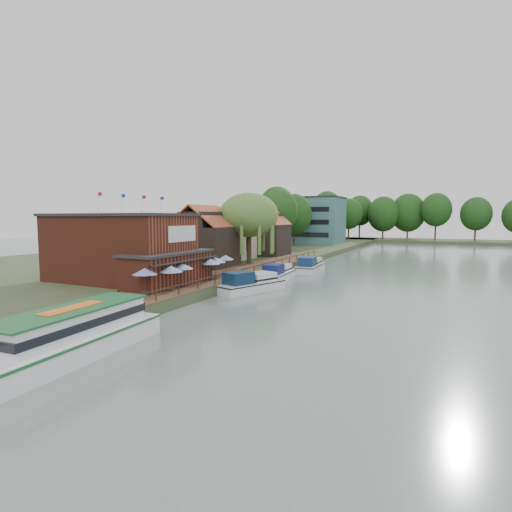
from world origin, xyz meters
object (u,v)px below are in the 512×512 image
at_px(tour_boat, 63,335).
at_px(swan, 145,325).
at_px(umbrella_3, 210,270).
at_px(cruiser_2, 310,264).
at_px(pub, 134,248).
at_px(umbrella_0, 145,282).
at_px(cruiser_0, 251,281).
at_px(willow, 249,229).
at_px(umbrella_5, 226,265).
at_px(cottage_b, 222,233).
at_px(hotel_block, 295,220).
at_px(umbrella_1, 171,279).
at_px(cottage_a, 204,236).
at_px(cottage_c, 266,232).
at_px(umbrella_4, 216,268).
at_px(cruiser_1, 278,271).
at_px(umbrella_2, 182,275).

bearing_deg(tour_boat, swan, 88.57).
distance_m(umbrella_3, cruiser_2, 20.13).
height_order(pub, umbrella_0, pub).
distance_m(cruiser_0, cruiser_2, 17.87).
height_order(willow, umbrella_5, willow).
bearing_deg(tour_boat, cottage_b, 105.14).
xyz_separation_m(willow, umbrella_5, (2.89, -11.82, -3.93)).
xyz_separation_m(umbrella_3, cruiser_2, (4.74, 19.53, -1.16)).
relative_size(hotel_block, willow, 2.44).
bearing_deg(umbrella_1, tour_boat, -75.58).
height_order(hotel_block, cottage_b, hotel_block).
relative_size(pub, cottage_a, 2.33).
xyz_separation_m(umbrella_0, swan, (4.33, -4.99, -2.07)).
height_order(cottage_c, cruiser_2, cottage_c).
distance_m(willow, umbrella_4, 15.59).
distance_m(pub, umbrella_0, 8.64).
relative_size(cruiser_0, tour_boat, 0.72).
bearing_deg(umbrella_5, cruiser_2, 70.07).
bearing_deg(cruiser_0, cruiser_2, 107.11).
xyz_separation_m(hotel_block, umbrella_0, (14.24, -76.48, -4.86)).
height_order(pub, cruiser_1, pub).
relative_size(umbrella_0, cruiser_2, 0.25).
xyz_separation_m(pub, swan, (10.57, -10.47, -4.43)).
distance_m(umbrella_0, swan, 6.93).
xyz_separation_m(umbrella_4, cruiser_2, (5.04, 17.95, -1.16)).
relative_size(umbrella_4, cruiser_2, 0.25).
bearing_deg(willow, cruiser_0, -62.62).
bearing_deg(cottage_a, pub, -86.19).
distance_m(hotel_block, cottage_a, 56.47).
bearing_deg(cruiser_1, umbrella_3, -112.78).
bearing_deg(tour_boat, umbrella_4, 96.04).
height_order(hotel_block, cruiser_2, hotel_block).
height_order(umbrella_5, tour_boat, umbrella_5).
distance_m(cottage_a, cottage_b, 10.44).
height_order(cottage_b, umbrella_5, cottage_b).
xyz_separation_m(cottage_b, cruiser_0, (15.07, -19.63, -4.12)).
distance_m(hotel_block, cottage_c, 37.90).
relative_size(willow, cruiser_0, 1.11).
distance_m(umbrella_2, swan, 10.47).
bearing_deg(cottage_c, cottage_b, -113.96).
height_order(willow, tour_boat, willow).
bearing_deg(cottage_b, cottage_a, -73.30).
distance_m(cottage_a, umbrella_0, 21.93).
relative_size(umbrella_2, cruiser_0, 0.25).
xyz_separation_m(umbrella_1, cruiser_1, (3.30, 17.18, -1.20)).
relative_size(hotel_block, umbrella_3, 10.69).
distance_m(cottage_a, cottage_c, 19.03).
relative_size(pub, cruiser_0, 2.13).
distance_m(cottage_a, willow, 6.80).
bearing_deg(swan, cruiser_2, 87.84).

